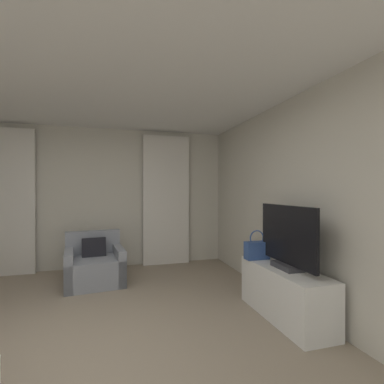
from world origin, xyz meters
TOP-DOWN VIEW (x-y plane):
  - ground_plane at (0.00, 0.00)m, footprint 12.00×12.00m
  - wall_window at (0.00, 3.03)m, footprint 5.12×0.06m
  - wall_right at (2.53, 0.00)m, footprint 0.06×6.12m
  - ceiling at (0.00, 0.00)m, footprint 5.12×6.12m
  - curtain_left_panel at (-1.38, 2.90)m, footprint 0.90×0.06m
  - curtain_right_panel at (1.38, 2.90)m, footprint 0.90×0.06m
  - armchair at (0.08, 2.08)m, footprint 0.94×0.92m
  - tv_console at (2.22, 0.22)m, footprint 0.45×1.27m
  - tv_flatscreen at (2.22, 0.17)m, footprint 0.20×0.98m
  - handbag_primary at (2.11, 0.67)m, footprint 0.30×0.14m

SIDE VIEW (x-z plane):
  - ground_plane at x=0.00m, z-range 0.00..0.00m
  - armchair at x=0.08m, z-range -0.12..0.65m
  - tv_console at x=2.22m, z-range 0.00..0.57m
  - handbag_primary at x=2.11m, z-range 0.51..0.87m
  - tv_flatscreen at x=2.22m, z-range 0.55..1.25m
  - curtain_left_panel at x=-1.38m, z-range 0.00..2.50m
  - curtain_right_panel at x=1.38m, z-range 0.00..2.50m
  - wall_window at x=0.00m, z-range 0.00..2.60m
  - wall_right at x=2.53m, z-range 0.00..2.60m
  - ceiling at x=0.00m, z-range 2.60..2.66m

